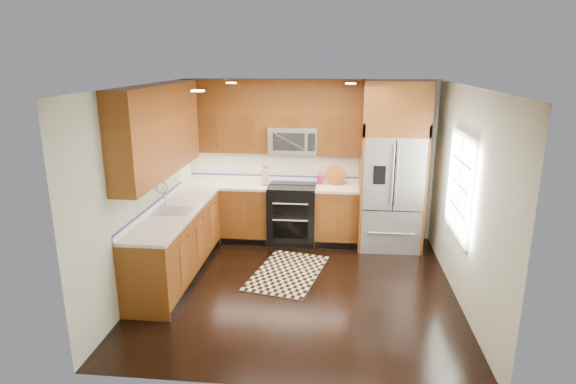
# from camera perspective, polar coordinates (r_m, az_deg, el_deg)

# --- Properties ---
(ground) EXTENTS (4.00, 4.00, 0.00)m
(ground) POSITION_cam_1_polar(r_m,az_deg,el_deg) (6.45, 1.31, -11.29)
(ground) COLOR black
(ground) RESTS_ON ground
(wall_back) EXTENTS (4.00, 0.02, 2.60)m
(wall_back) POSITION_cam_1_polar(r_m,az_deg,el_deg) (7.91, 2.55, 3.82)
(wall_back) COLOR beige
(wall_back) RESTS_ON ground
(wall_left) EXTENTS (0.02, 4.00, 2.60)m
(wall_left) POSITION_cam_1_polar(r_m,az_deg,el_deg) (6.44, -16.64, 0.40)
(wall_left) COLOR beige
(wall_left) RESTS_ON ground
(wall_right) EXTENTS (0.02, 4.00, 2.60)m
(wall_right) POSITION_cam_1_polar(r_m,az_deg,el_deg) (6.16, 20.29, -0.62)
(wall_right) COLOR beige
(wall_right) RESTS_ON ground
(window) EXTENTS (0.04, 1.10, 1.30)m
(window) POSITION_cam_1_polar(r_m,az_deg,el_deg) (6.31, 19.75, 0.76)
(window) COLOR white
(window) RESTS_ON ground
(base_cabinets) EXTENTS (2.85, 3.00, 0.90)m
(base_cabinets) POSITION_cam_1_polar(r_m,az_deg,el_deg) (7.27, -7.83, -4.36)
(base_cabinets) COLOR brown
(base_cabinets) RESTS_ON ground
(countertop) EXTENTS (2.86, 3.01, 0.04)m
(countertop) POSITION_cam_1_polar(r_m,az_deg,el_deg) (7.20, -6.65, -0.58)
(countertop) COLOR beige
(countertop) RESTS_ON base_cabinets
(upper_cabinets) EXTENTS (2.85, 3.00, 1.15)m
(upper_cabinets) POSITION_cam_1_polar(r_m,az_deg,el_deg) (7.06, -7.30, 8.24)
(upper_cabinets) COLOR brown
(upper_cabinets) RESTS_ON ground
(range) EXTENTS (0.76, 0.67, 0.95)m
(range) POSITION_cam_1_polar(r_m,az_deg,el_deg) (7.83, 0.50, -2.59)
(range) COLOR black
(range) RESTS_ON ground
(microwave) EXTENTS (0.76, 0.40, 0.42)m
(microwave) POSITION_cam_1_polar(r_m,az_deg,el_deg) (7.67, 0.61, 6.19)
(microwave) COLOR #B2B2B7
(microwave) RESTS_ON ground
(refrigerator) EXTENTS (0.98, 0.75, 2.60)m
(refrigerator) POSITION_cam_1_polar(r_m,az_deg,el_deg) (7.58, 12.24, 2.99)
(refrigerator) COLOR #B2B2B7
(refrigerator) RESTS_ON ground
(sink_faucet) EXTENTS (0.54, 0.44, 0.37)m
(sink_faucet) POSITION_cam_1_polar(r_m,az_deg,el_deg) (6.63, -13.59, -1.70)
(sink_faucet) COLOR #B2B2B7
(sink_faucet) RESTS_ON countertop
(rug) EXTENTS (1.14, 1.57, 0.01)m
(rug) POSITION_cam_1_polar(r_m,az_deg,el_deg) (6.86, -0.05, -9.52)
(rug) COLOR black
(rug) RESTS_ON ground
(knife_block) EXTENTS (0.15, 0.18, 0.31)m
(knife_block) POSITION_cam_1_polar(r_m,az_deg,el_deg) (7.77, -2.68, 1.85)
(knife_block) COLOR #A3864F
(knife_block) RESTS_ON countertop
(utensil_crock) EXTENTS (0.14, 0.14, 0.31)m
(utensil_crock) POSITION_cam_1_polar(r_m,az_deg,el_deg) (7.79, 3.85, 1.71)
(utensil_crock) COLOR #B21528
(utensil_crock) RESTS_ON countertop
(cutting_board) EXTENTS (0.37, 0.37, 0.02)m
(cutting_board) POSITION_cam_1_polar(r_m,az_deg,el_deg) (7.81, 5.63, 0.97)
(cutting_board) COLOR brown
(cutting_board) RESTS_ON countertop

